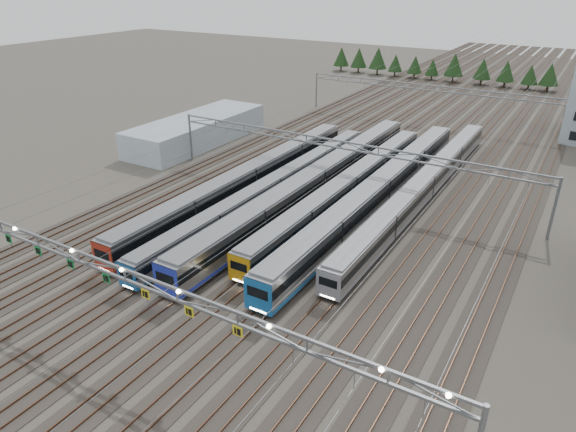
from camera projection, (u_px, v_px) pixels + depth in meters
The scene contains 13 objects.
ground at pixel (136, 346), 44.39m from camera, with size 400.00×400.00×0.00m, color #47423A.
track_bed at pixel (451, 102), 121.05m from camera, with size 54.00×260.00×5.42m.
train_a at pixel (248, 179), 74.13m from camera, with size 2.98×53.08×3.89m.
train_b at pixel (273, 188), 72.01m from camera, with size 2.53×54.56×3.28m.
train_c at pixel (315, 182), 72.82m from camera, with size 3.12×60.90×4.07m.
train_d at pixel (347, 187), 71.70m from camera, with size 2.78×51.60×3.62m.
train_e at pixel (379, 191), 69.87m from camera, with size 3.11×59.06×4.06m.
train_f at pixel (424, 186), 72.50m from camera, with size 2.67×60.14×3.48m.
gantry_near at pixel (124, 277), 41.27m from camera, with size 56.36×0.61×8.08m.
gantry_mid at pixel (341, 151), 72.56m from camera, with size 56.36×0.36×8.00m.
gantry_far at pixel (434, 93), 107.35m from camera, with size 56.36×0.36×8.00m.
west_shed at pixel (197, 130), 96.40m from camera, with size 10.00×30.00×4.75m, color #9AADB8.
treeline at pixel (503, 72), 142.39m from camera, with size 106.40×5.60×7.02m.
Camera 1 is at (29.42, -23.36, 29.33)m, focal length 32.00 mm.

